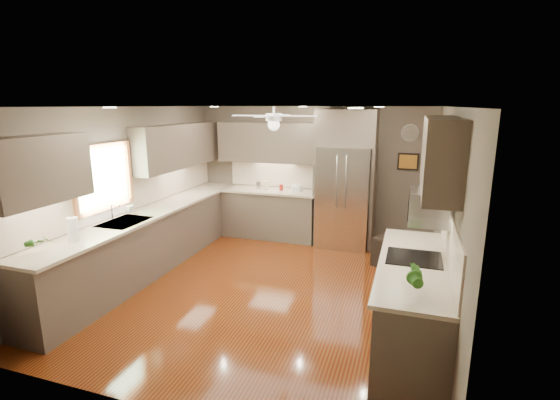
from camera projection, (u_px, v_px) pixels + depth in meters
The scene contains 27 objects.
floor at pixel (267, 288), 5.73m from camera, with size 5.00×5.00×0.00m, color #4A1209.
ceiling at pixel (266, 107), 5.15m from camera, with size 5.00×5.00×0.00m, color white.
wall_back at pixel (311, 173), 7.75m from camera, with size 4.50×4.50×0.00m, color brown.
wall_front at pixel (156, 274), 3.13m from camera, with size 4.50×4.50×0.00m, color brown.
wall_left at pixel (127, 191), 6.12m from camera, with size 5.00×5.00×0.00m, color brown.
wall_right at pixel (447, 216), 4.76m from camera, with size 5.00×5.00×0.00m, color brown.
canister_b at pixel (259, 185), 7.82m from camera, with size 0.10×0.10×0.15m, color silver.
canister_c at pixel (266, 185), 7.75m from camera, with size 0.10×0.10×0.16m, color beige.
canister_d at pixel (281, 187), 7.69m from camera, with size 0.07×0.07×0.11m, color maroon.
soap_bottle at pixel (131, 208), 5.98m from camera, with size 0.08×0.09×0.18m, color white.
potted_plant_left at pixel (40, 242), 4.38m from camera, with size 0.15×0.10×0.28m, color #255A19.
potted_plant_right at pixel (415, 276), 3.46m from camera, with size 0.17×0.14×0.31m, color #255A19.
bowl at pixel (296, 190), 7.60m from camera, with size 0.24×0.24×0.06m, color beige.
left_run at pixel (153, 238), 6.35m from camera, with size 0.65×4.70×1.45m.
back_run at pixel (271, 213), 7.87m from camera, with size 1.85×0.65×1.45m.
uppers at pixel (237, 149), 6.18m from camera, with size 4.50×4.70×0.95m.
window at pixel (103, 177), 5.58m from camera, with size 0.05×1.12×0.92m.
sink at pixel (125, 224), 5.64m from camera, with size 0.50×0.70×0.32m.
refrigerator at pixel (345, 182), 7.24m from camera, with size 1.06×0.75×2.45m.
right_run at pixel (413, 302), 4.29m from camera, with size 0.70×2.20×1.45m.
microwave at pixel (429, 206), 4.26m from camera, with size 0.43×0.55×0.34m.
ceiling_fan at pixel (274, 119), 5.47m from camera, with size 1.18×1.18×0.32m.
recessed_lights at pixel (273, 107), 5.54m from camera, with size 2.84×3.14×0.01m.
wall_clock at pixel (410, 133), 7.02m from camera, with size 0.30×0.03×0.30m.
framed_print at pixel (408, 162), 7.13m from camera, with size 0.36×0.03×0.30m.
stool at pixel (388, 251), 6.49m from camera, with size 0.53×0.53×0.48m.
paper_towel at pixel (73, 230), 4.80m from camera, with size 0.13×0.13×0.32m.
Camera 1 is at (1.82, -4.97, 2.52)m, focal length 26.00 mm.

